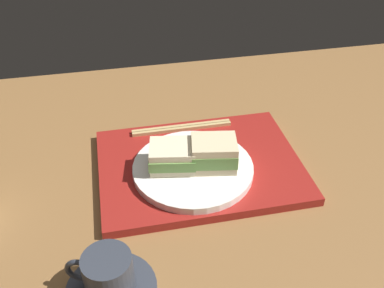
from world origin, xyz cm
name	(u,v)px	position (x,y,z in cm)	size (l,w,h in cm)	color
ground_plane	(188,197)	(0.00, 0.00, -1.50)	(140.00, 100.00, 3.00)	brown
serving_tray	(200,166)	(-3.33, -5.33, 0.85)	(37.25, 27.68, 1.70)	maroon
sandwich_plate	(193,169)	(-1.54, -2.97, 2.40)	(21.78, 21.78, 1.41)	white
sandwich_near	(214,153)	(-5.16, -2.38, 5.78)	(8.90, 7.66, 5.35)	beige
sandwich_far	(172,156)	(2.09, -3.56, 5.37)	(9.11, 7.94, 4.52)	beige
chopsticks_pair	(182,128)	(-2.05, -16.60, 2.05)	(20.50, 1.58, 0.70)	tan
coffee_cup	(108,277)	(14.64, 17.71, 2.88)	(12.90, 12.90, 6.81)	#333842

